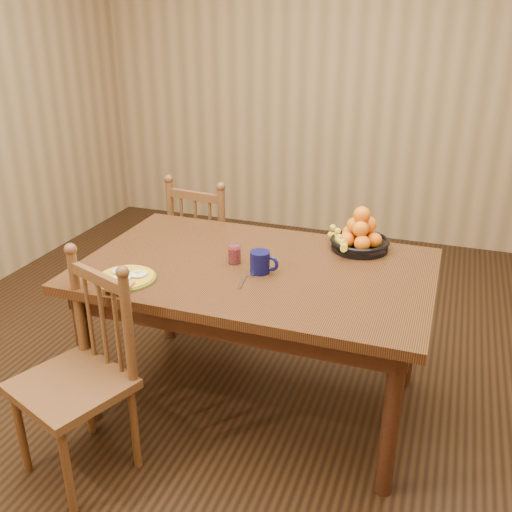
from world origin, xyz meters
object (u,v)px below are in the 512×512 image
(breakfast_plate, at_px, (126,278))
(fruit_bowl, at_px, (359,236))
(dining_table, at_px, (256,282))
(chair_far, at_px, (210,252))
(chair_near, at_px, (79,377))
(coffee_mug, at_px, (261,262))

(breakfast_plate, height_order, fruit_bowl, fruit_bowl)
(dining_table, bearing_deg, chair_far, 128.06)
(chair_near, distance_m, breakfast_plate, 0.46)
(dining_table, relative_size, fruit_bowl, 4.94)
(chair_near, xyz_separation_m, coffee_mug, (0.58, 0.61, 0.35))
(chair_far, distance_m, coffee_mug, 1.03)
(fruit_bowl, bearing_deg, dining_table, -138.40)
(breakfast_plate, relative_size, fruit_bowl, 0.90)
(breakfast_plate, relative_size, coffee_mug, 2.18)
(dining_table, bearing_deg, chair_near, -128.87)
(dining_table, distance_m, chair_near, 0.88)
(dining_table, distance_m, breakfast_plate, 0.60)
(chair_far, distance_m, fruit_bowl, 1.08)
(fruit_bowl, bearing_deg, breakfast_plate, -142.02)
(chair_far, relative_size, breakfast_plate, 3.22)
(chair_far, relative_size, fruit_bowl, 2.89)
(chair_far, height_order, fruit_bowl, fruit_bowl)
(coffee_mug, bearing_deg, chair_near, -133.74)
(chair_near, bearing_deg, dining_table, 71.99)
(coffee_mug, xyz_separation_m, fruit_bowl, (0.36, 0.42, 0.02))
(chair_far, xyz_separation_m, chair_near, (0.02, -1.37, -0.00))
(breakfast_plate, bearing_deg, coffee_mug, 27.57)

